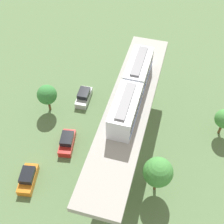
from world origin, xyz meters
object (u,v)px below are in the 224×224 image
parked_car_orange (28,178)px  tree_far_corner (47,95)px  parked_car_red (67,142)px  tree_mid_lot (158,172)px  train (132,89)px  parked_car_silver (84,96)px  tree_near_viaduct (224,119)px

parked_car_orange → tree_far_corner: (-2.24, 12.25, 2.54)m
parked_car_red → parked_car_orange: same height
tree_far_corner → tree_mid_lot: bearing=-26.3°
train → tree_mid_lot: bearing=-53.6°
parked_car_silver → tree_mid_lot: (13.68, -12.32, 3.37)m
train → tree_near_viaduct: train is taller
parked_car_orange → tree_mid_lot: bearing=1.5°
parked_car_red → tree_mid_lot: bearing=-24.2°
train → parked_car_silver: train is taller
train → tree_far_corner: 14.90m
parked_car_silver → parked_car_orange: (-2.18, -15.64, 0.00)m
train → parked_car_orange: (-10.88, -10.07, -9.27)m
train → tree_near_viaduct: (12.44, 4.56, -6.84)m
train → tree_mid_lot: (4.98, -6.75, -5.90)m
parked_car_red → tree_near_viaduct: tree_near_viaduct is taller
parked_car_orange → train: bearing=32.5°
train → parked_car_orange: 17.48m
tree_near_viaduct → tree_mid_lot: bearing=-123.4°
tree_far_corner → parked_car_orange: bearing=-79.7°
tree_near_viaduct → tree_far_corner: bearing=-174.7°
tree_near_viaduct → tree_mid_lot: size_ratio=0.77×
parked_car_silver → tree_far_corner: tree_far_corner is taller
parked_car_red → parked_car_orange: (-2.79, -6.67, 0.00)m
parked_car_silver → tree_near_viaduct: bearing=-5.9°
parked_car_orange → parked_car_silver: bearing=71.8°
train → tree_far_corner: (-13.11, 2.19, -6.73)m
tree_near_viaduct → train: bearing=-159.8°
parked_car_orange → tree_mid_lot: 16.55m
tree_near_viaduct → tree_far_corner: tree_far_corner is taller
tree_near_viaduct → tree_far_corner: (-25.55, -2.38, 0.11)m
parked_car_silver → tree_far_corner: bearing=-145.7°
parked_car_silver → tree_near_viaduct: tree_near_viaduct is taller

